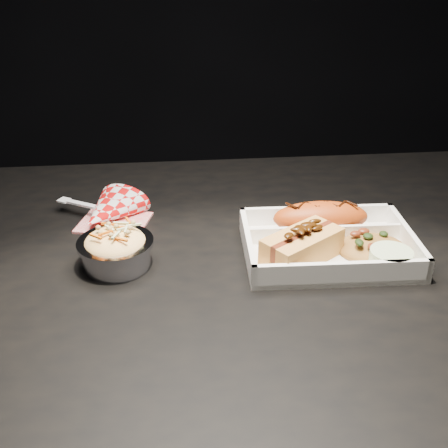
{
  "coord_description": "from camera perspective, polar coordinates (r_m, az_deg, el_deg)",
  "views": [
    {
      "loc": [
        -0.08,
        -0.71,
        1.19
      ],
      "look_at": [
        -0.01,
        -0.01,
        0.81
      ],
      "focal_mm": 45.0,
      "sensor_mm": 36.0,
      "label": 1
    }
  ],
  "objects": [
    {
      "name": "dining_table",
      "position": [
        0.89,
        0.9,
        -8.33
      ],
      "size": [
        1.2,
        0.8,
        0.75
      ],
      "color": "black",
      "rests_on": "ground"
    },
    {
      "name": "food_tray",
      "position": [
        0.86,
        10.45,
        -2.34
      ],
      "size": [
        0.26,
        0.19,
        0.04
      ],
      "rotation": [
        0.0,
        0.0,
        -0.03
      ],
      "color": "white",
      "rests_on": "dining_table"
    },
    {
      "name": "fried_pastry",
      "position": [
        0.9,
        9.78,
        0.66
      ],
      "size": [
        0.15,
        0.07,
        0.05
      ],
      "primitive_type": "ellipsoid",
      "rotation": [
        0.0,
        0.0,
        -0.03
      ],
      "color": "#AF4111",
      "rests_on": "food_tray"
    },
    {
      "name": "hotdog",
      "position": [
        0.82,
        7.94,
        -2.02
      ],
      "size": [
        0.13,
        0.12,
        0.06
      ],
      "rotation": [
        0.0,
        0.0,
        0.61
      ],
      "color": "#E09C4C",
      "rests_on": "food_tray"
    },
    {
      "name": "fried_rice_mound",
      "position": [
        0.86,
        14.9,
        -1.79
      ],
      "size": [
        0.11,
        0.09,
        0.03
      ],
      "primitive_type": "ellipsoid",
      "rotation": [
        0.0,
        0.0,
        -0.03
      ],
      "color": "#A76D30",
      "rests_on": "food_tray"
    },
    {
      "name": "cupcake_liner",
      "position": [
        0.83,
        16.56,
        -3.54
      ],
      "size": [
        0.06,
        0.06,
        0.03
      ],
      "primitive_type": "cylinder",
      "color": "beige",
      "rests_on": "food_tray"
    },
    {
      "name": "foil_coleslaw_cup",
      "position": [
        0.82,
        -10.95,
        -2.34
      ],
      "size": [
        0.11,
        0.11,
        0.07
      ],
      "color": "silver",
      "rests_on": "dining_table"
    },
    {
      "name": "napkin_fork",
      "position": [
        0.96,
        -11.74,
        1.2
      ],
      "size": [
        0.17,
        0.15,
        0.1
      ],
      "rotation": [
        0.0,
        0.0,
        -0.53
      ],
      "color": "red",
      "rests_on": "dining_table"
    }
  ]
}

